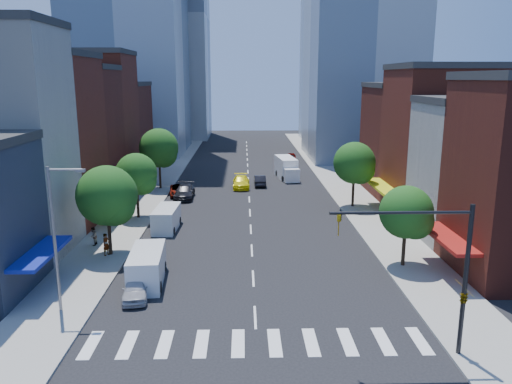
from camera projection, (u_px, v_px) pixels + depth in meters
ground at (255, 317)px, 30.17m from camera, size 220.00×220.00×0.00m
sidewalk_left at (158, 182)px, 68.83m from camera, size 5.00×120.00×0.15m
sidewalk_right at (338, 181)px, 69.43m from camera, size 5.00×120.00×0.15m
crosswalk at (256, 343)px, 27.25m from camera, size 19.00×3.00×0.01m
bldg_left_2 at (32, 143)px, 47.85m from camera, size 12.00×9.00×16.00m
bldg_left_3 at (63, 138)px, 56.24m from camera, size 12.00×8.00×15.00m
bldg_left_4 at (86, 123)px, 64.30m from camera, size 12.00×9.00×17.00m
bldg_left_5 at (107, 131)px, 74.00m from camera, size 12.00×10.00×13.00m
bldg_right_1 at (489, 172)px, 43.95m from camera, size 12.00×8.00×12.00m
bldg_right_2 at (449, 143)px, 52.39m from camera, size 12.00×10.00×15.00m
bldg_right_3 at (416, 140)px, 62.36m from camera, size 12.00×10.00×13.00m
tower_far_w at (168, 17)px, 116.04m from camera, size 18.00×18.00×56.00m
traffic_signal at (454, 281)px, 25.10m from camera, size 7.24×2.24×8.00m
streetlight at (57, 230)px, 29.68m from camera, size 2.25×0.25×9.00m
tree_left_near at (109, 198)px, 39.45m from camera, size 4.80×4.80×7.30m
tree_left_mid at (138, 176)px, 50.24m from camera, size 4.20×4.20×6.65m
tree_left_far at (160, 150)px, 63.74m from camera, size 5.00×5.00×7.75m
tree_right_near at (408, 214)px, 37.24m from camera, size 4.00×4.00×6.20m
tree_right_far at (356, 165)px, 54.63m from camera, size 4.60×4.60×7.20m
parked_car_front at (135, 288)px, 32.73m from camera, size 2.12×4.15×1.35m
parked_car_second at (149, 259)px, 37.62m from camera, size 1.77×4.74×1.55m
parked_car_third at (179, 190)px, 61.24m from camera, size 2.82×5.03×1.33m
parked_car_rear at (184, 192)px, 59.83m from camera, size 2.31×5.52×1.59m
cargo_van_near at (147, 267)px, 34.97m from camera, size 2.57×5.63×2.34m
cargo_van_far at (166, 219)px, 47.39m from camera, size 2.24×5.11×2.14m
taxi at (241, 182)px, 65.58m from camera, size 2.20×5.33×1.54m
traffic_car_oncoming at (260, 180)px, 66.98m from camera, size 1.59×4.31×1.41m
traffic_car_far at (291, 157)px, 86.65m from camera, size 2.08×4.50×1.49m
box_truck at (287, 169)px, 71.69m from camera, size 3.12×7.60×2.97m
pedestrian_near at (106, 244)px, 40.12m from camera, size 0.71×0.79×1.82m
pedestrian_far at (93, 236)px, 42.54m from camera, size 0.65×0.81×1.59m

